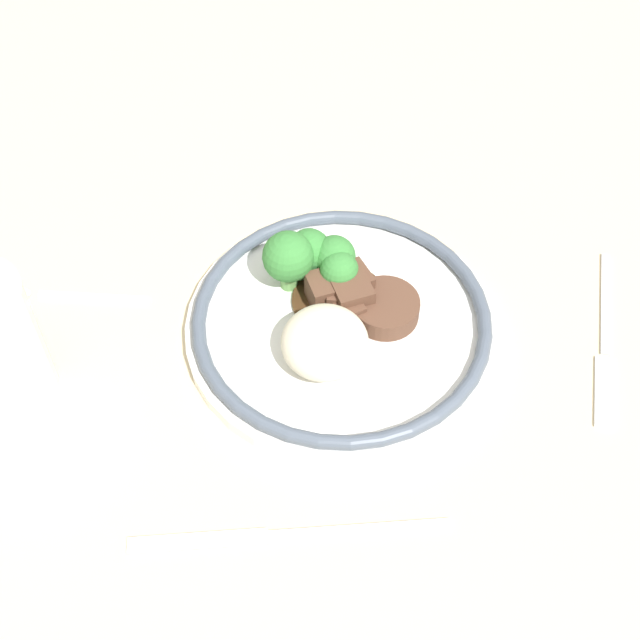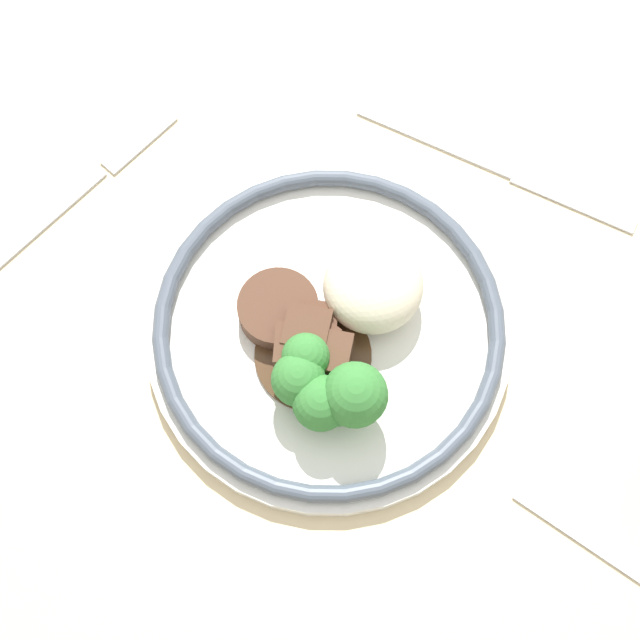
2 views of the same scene
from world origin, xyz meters
The scene contains 5 objects.
ground_plane centered at (0.00, 0.00, 0.00)m, with size 8.00×8.00×0.00m, color #5B5651.
dining_table centered at (0.00, 0.00, 0.02)m, with size 1.54×1.14×0.04m.
plate centered at (0.02, -0.02, 0.06)m, with size 0.26×0.26×0.07m.
fork centered at (-0.20, -0.03, 0.05)m, with size 0.02×0.19×0.00m.
knife centered at (0.04, 0.18, 0.05)m, with size 0.23×0.06×0.00m.
Camera 2 is at (0.15, -0.19, 0.65)m, focal length 50.00 mm.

